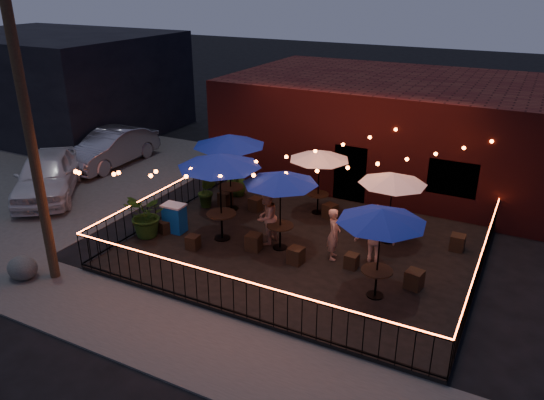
{
  "coord_description": "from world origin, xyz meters",
  "views": [
    {
      "loc": [
        5.76,
        -11.07,
        7.65
      ],
      "look_at": [
        -1.43,
        2.73,
        1.11
      ],
      "focal_mm": 35.0,
      "sensor_mm": 36.0,
      "label": 1
    }
  ],
  "objects_px": {
    "cooler": "(174,218)",
    "boulder": "(22,268)",
    "utility_pole": "(30,138)",
    "cafe_table_3": "(319,156)",
    "cafe_table_0": "(219,161)",
    "cafe_table_4": "(382,217)",
    "cafe_table_1": "(229,141)",
    "cafe_table_5": "(393,179)",
    "cafe_table_2": "(280,179)"
  },
  "relations": [
    {
      "from": "cooler",
      "to": "boulder",
      "type": "height_order",
      "value": "cooler"
    },
    {
      "from": "utility_pole",
      "to": "cafe_table_3",
      "type": "distance_m",
      "value": 8.76
    },
    {
      "from": "cafe_table_0",
      "to": "cafe_table_4",
      "type": "relative_size",
      "value": 1.22
    },
    {
      "from": "cafe_table_1",
      "to": "cafe_table_4",
      "type": "distance_m",
      "value": 6.85
    },
    {
      "from": "cafe_table_1",
      "to": "cafe_table_4",
      "type": "relative_size",
      "value": 1.0
    },
    {
      "from": "cafe_table_5",
      "to": "boulder",
      "type": "distance_m",
      "value": 10.71
    },
    {
      "from": "cooler",
      "to": "boulder",
      "type": "distance_m",
      "value": 4.59
    },
    {
      "from": "cafe_table_1",
      "to": "boulder",
      "type": "relative_size",
      "value": 3.09
    },
    {
      "from": "cafe_table_1",
      "to": "cafe_table_3",
      "type": "xyz_separation_m",
      "value": [
        2.81,
        1.1,
        -0.41
      ]
    },
    {
      "from": "cafe_table_3",
      "to": "boulder",
      "type": "bearing_deg",
      "value": -126.26
    },
    {
      "from": "cafe_table_0",
      "to": "cooler",
      "type": "height_order",
      "value": "cafe_table_0"
    },
    {
      "from": "cafe_table_4",
      "to": "utility_pole",
      "type": "bearing_deg",
      "value": -160.05
    },
    {
      "from": "cafe_table_5",
      "to": "cooler",
      "type": "height_order",
      "value": "cafe_table_5"
    },
    {
      "from": "cafe_table_4",
      "to": "cafe_table_3",
      "type": "bearing_deg",
      "value": 129.03
    },
    {
      "from": "cafe_table_3",
      "to": "boulder",
      "type": "relative_size",
      "value": 2.57
    },
    {
      "from": "boulder",
      "to": "cafe_table_4",
      "type": "bearing_deg",
      "value": 21.07
    },
    {
      "from": "cafe_table_0",
      "to": "utility_pole",
      "type": "bearing_deg",
      "value": -127.35
    },
    {
      "from": "cafe_table_1",
      "to": "cafe_table_4",
      "type": "bearing_deg",
      "value": -26.15
    },
    {
      "from": "cafe_table_0",
      "to": "cooler",
      "type": "distance_m",
      "value": 2.62
    },
    {
      "from": "cafe_table_5",
      "to": "cooler",
      "type": "xyz_separation_m",
      "value": [
        -6.22,
        -2.44,
        -1.56
      ]
    },
    {
      "from": "cafe_table_1",
      "to": "cafe_table_3",
      "type": "distance_m",
      "value": 3.04
    },
    {
      "from": "cafe_table_3",
      "to": "cafe_table_5",
      "type": "xyz_separation_m",
      "value": [
        2.76,
        -1.01,
        -0.02
      ]
    },
    {
      "from": "cafe_table_0",
      "to": "cooler",
      "type": "xyz_separation_m",
      "value": [
        -1.61,
        -0.26,
        -2.06
      ]
    },
    {
      "from": "cafe_table_3",
      "to": "cooler",
      "type": "relative_size",
      "value": 2.43
    },
    {
      "from": "cafe_table_1",
      "to": "cafe_table_5",
      "type": "relative_size",
      "value": 1.04
    },
    {
      "from": "cafe_table_4",
      "to": "cafe_table_5",
      "type": "height_order",
      "value": "cafe_table_4"
    },
    {
      "from": "cafe_table_0",
      "to": "cafe_table_4",
      "type": "distance_m",
      "value": 5.29
    },
    {
      "from": "cafe_table_2",
      "to": "boulder",
      "type": "height_order",
      "value": "cafe_table_2"
    },
    {
      "from": "cafe_table_2",
      "to": "cafe_table_4",
      "type": "relative_size",
      "value": 1.02
    },
    {
      "from": "cafe_table_2",
      "to": "cafe_table_3",
      "type": "relative_size",
      "value": 1.22
    },
    {
      "from": "cafe_table_1",
      "to": "cooler",
      "type": "bearing_deg",
      "value": -105.59
    },
    {
      "from": "utility_pole",
      "to": "cafe_table_2",
      "type": "xyz_separation_m",
      "value": [
        4.85,
        4.17,
        -1.64
      ]
    },
    {
      "from": "cafe_table_5",
      "to": "cafe_table_3",
      "type": "bearing_deg",
      "value": 159.93
    },
    {
      "from": "cafe_table_3",
      "to": "cafe_table_5",
      "type": "bearing_deg",
      "value": -20.07
    },
    {
      "from": "cafe_table_3",
      "to": "cafe_table_1",
      "type": "bearing_deg",
      "value": -158.57
    },
    {
      "from": "cafe_table_4",
      "to": "cooler",
      "type": "height_order",
      "value": "cafe_table_4"
    },
    {
      "from": "cafe_table_0",
      "to": "cafe_table_5",
      "type": "distance_m",
      "value": 5.13
    },
    {
      "from": "utility_pole",
      "to": "cafe_table_5",
      "type": "height_order",
      "value": "utility_pole"
    },
    {
      "from": "utility_pole",
      "to": "cafe_table_0",
      "type": "distance_m",
      "value": 5.07
    },
    {
      "from": "cafe_table_3",
      "to": "cafe_table_4",
      "type": "xyz_separation_m",
      "value": [
        3.34,
        -4.12,
        0.16
      ]
    },
    {
      "from": "cafe_table_4",
      "to": "boulder",
      "type": "height_order",
      "value": "cafe_table_4"
    },
    {
      "from": "cafe_table_3",
      "to": "boulder",
      "type": "height_order",
      "value": "cafe_table_3"
    },
    {
      "from": "cafe_table_4",
      "to": "boulder",
      "type": "bearing_deg",
      "value": -158.93
    },
    {
      "from": "utility_pole",
      "to": "cafe_table_3",
      "type": "bearing_deg",
      "value": 55.73
    },
    {
      "from": "boulder",
      "to": "cafe_table_5",
      "type": "bearing_deg",
      "value": 38.24
    },
    {
      "from": "cafe_table_0",
      "to": "cafe_table_5",
      "type": "height_order",
      "value": "cafe_table_0"
    },
    {
      "from": "cafe_table_4",
      "to": "cafe_table_5",
      "type": "distance_m",
      "value": 3.17
    },
    {
      "from": "utility_pole",
      "to": "cafe_table_3",
      "type": "xyz_separation_m",
      "value": [
        4.83,
        7.08,
        -1.79
      ]
    },
    {
      "from": "cafe_table_2",
      "to": "boulder",
      "type": "distance_m",
      "value": 7.5
    },
    {
      "from": "cooler",
      "to": "cafe_table_3",
      "type": "bearing_deg",
      "value": 42.92
    }
  ]
}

